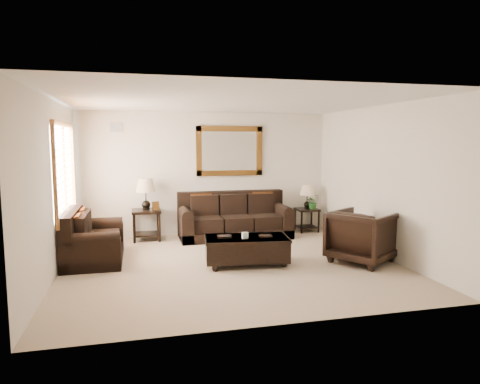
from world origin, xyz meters
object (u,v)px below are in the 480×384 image
object	(u,v)px
loveseat	(91,242)
armchair	(362,234)
end_table_right	(307,201)
coffee_table	(246,247)
sofa	(234,221)
end_table_left	(146,200)

from	to	relation	value
loveseat	armchair	world-z (taller)	armchair
end_table_right	armchair	size ratio (longest dim) A/B	1.08
loveseat	end_table_right	size ratio (longest dim) A/B	1.48
coffee_table	armchair	bearing A→B (deg)	-1.94
sofa	armchair	distance (m)	2.97
armchair	end_table_left	bearing A→B (deg)	20.54
coffee_table	end_table_right	bearing A→B (deg)	55.93
sofa	loveseat	world-z (taller)	sofa
end_table_left	end_table_right	xyz separation A→B (m)	(3.61, 0.05, -0.15)
sofa	coffee_table	xyz separation A→B (m)	(-0.27, -2.13, -0.06)
loveseat	end_table_left	size ratio (longest dim) A/B	1.22
end_table_left	armchair	world-z (taller)	end_table_left
coffee_table	loveseat	bearing A→B (deg)	168.76
loveseat	coffee_table	distance (m)	2.70
end_table_left	coffee_table	world-z (taller)	end_table_left
end_table_left	end_table_right	bearing A→B (deg)	0.84
loveseat	end_table_left	world-z (taller)	end_table_left
sofa	loveseat	bearing A→B (deg)	-155.93
loveseat	sofa	bearing A→B (deg)	-65.93
coffee_table	armchair	world-z (taller)	armchair
loveseat	coffee_table	world-z (taller)	loveseat
end_table_right	coffee_table	world-z (taller)	end_table_right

